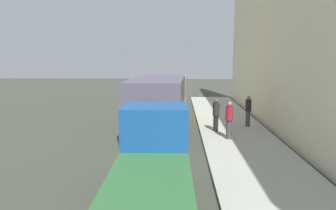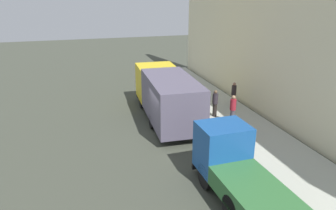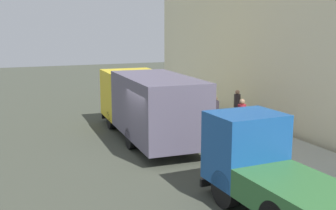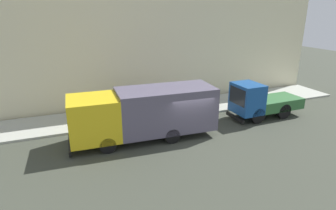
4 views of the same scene
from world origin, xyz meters
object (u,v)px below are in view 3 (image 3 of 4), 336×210
(pedestrian_walking, at_px, (215,114))
(pedestrian_standing, at_px, (237,106))
(large_utility_truck, at_px, (148,102))
(small_flatbed_truck, at_px, (270,171))
(pedestrian_third, at_px, (242,118))

(pedestrian_walking, distance_m, pedestrian_standing, 2.27)
(large_utility_truck, distance_m, pedestrian_walking, 3.11)
(large_utility_truck, relative_size, small_flatbed_truck, 1.62)
(large_utility_truck, distance_m, small_flatbed_truck, 8.41)
(pedestrian_standing, bearing_deg, small_flatbed_truck, -125.76)
(small_flatbed_truck, height_order, pedestrian_standing, small_flatbed_truck)
(pedestrian_walking, distance_m, pedestrian_third, 1.55)
(pedestrian_standing, xyz_separation_m, pedestrian_third, (-1.48, -2.69, 0.04))
(large_utility_truck, distance_m, pedestrian_standing, 4.91)
(large_utility_truck, xyz_separation_m, small_flatbed_truck, (0.31, -8.39, -0.46))
(small_flatbed_truck, bearing_deg, pedestrian_walking, 69.57)
(large_utility_truck, xyz_separation_m, pedestrian_third, (3.39, -2.31, -0.54))
(small_flatbed_truck, height_order, pedestrian_third, small_flatbed_truck)
(pedestrian_third, bearing_deg, pedestrian_standing, 85.90)
(large_utility_truck, bearing_deg, small_flatbed_truck, -85.26)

